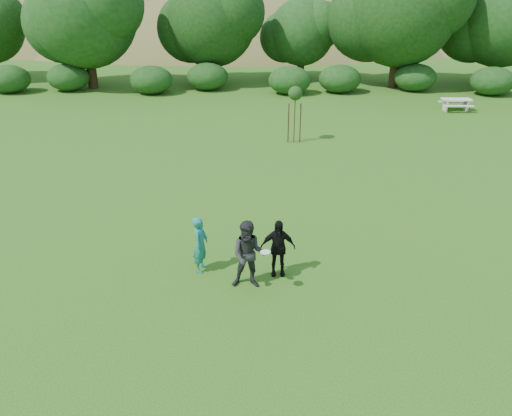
{
  "coord_description": "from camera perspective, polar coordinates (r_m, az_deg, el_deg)",
  "views": [
    {
      "loc": [
        0.34,
        -11.17,
        7.65
      ],
      "look_at": [
        0.0,
        3.0,
        1.1
      ],
      "focal_mm": 35.0,
      "sensor_mm": 36.0,
      "label": 1
    }
  ],
  "objects": [
    {
      "name": "hillside",
      "position": [
        82.01,
        0.71,
        10.96
      ],
      "size": [
        150.0,
        72.0,
        52.0
      ],
      "color": "olive",
      "rests_on": "ground"
    },
    {
      "name": "frisbee",
      "position": [
        12.83,
        1.08,
        -5.07
      ],
      "size": [
        0.27,
        0.27,
        0.04
      ],
      "color": "white",
      "rests_on": "ground"
    },
    {
      "name": "player_grey",
      "position": [
        13.28,
        -0.82,
        -5.4
      ],
      "size": [
        0.96,
        0.75,
        1.94
      ],
      "primitive_type": "imported",
      "rotation": [
        0.0,
        0.0,
        -0.02
      ],
      "color": "#272729",
      "rests_on": "ground"
    },
    {
      "name": "ground",
      "position": [
        13.54,
        -0.31,
        -9.59
      ],
      "size": [
        120.0,
        120.0,
        0.0
      ],
      "primitive_type": "plane",
      "color": "#19470C",
      "rests_on": "ground"
    },
    {
      "name": "picnic_table",
      "position": [
        34.47,
        21.9,
        11.12
      ],
      "size": [
        1.8,
        1.48,
        0.76
      ],
      "color": "silver",
      "rests_on": "ground"
    },
    {
      "name": "sapling",
      "position": [
        25.24,
        4.51,
        12.77
      ],
      "size": [
        0.7,
        0.7,
        2.85
      ],
      "color": "#392116",
      "rests_on": "ground"
    },
    {
      "name": "player_black",
      "position": [
        13.9,
        2.5,
        -4.57
      ],
      "size": [
        1.0,
        0.46,
        1.68
      ],
      "primitive_type": "imported",
      "rotation": [
        0.0,
        0.0,
        0.05
      ],
      "color": "black",
      "rests_on": "ground"
    },
    {
      "name": "player_teal",
      "position": [
        14.15,
        -6.37,
        -4.13
      ],
      "size": [
        0.51,
        0.68,
        1.68
      ],
      "primitive_type": "imported",
      "rotation": [
        0.0,
        0.0,
        1.39
      ],
      "color": "#1A756F",
      "rests_on": "ground"
    },
    {
      "name": "tree_row",
      "position": [
        40.06,
        5.88,
        20.71
      ],
      "size": [
        53.92,
        10.38,
        9.62
      ],
      "color": "#3A2616",
      "rests_on": "ground"
    }
  ]
}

